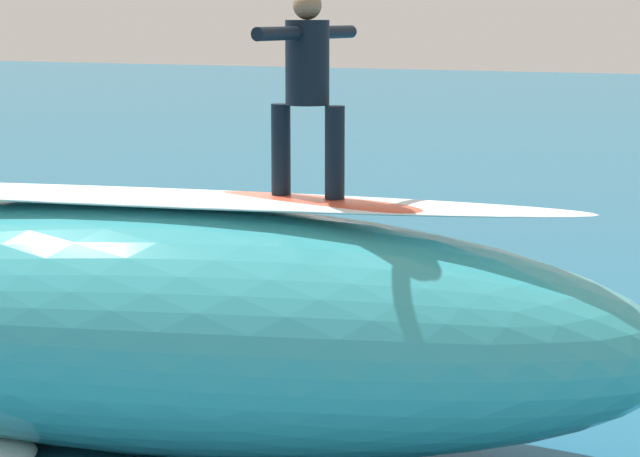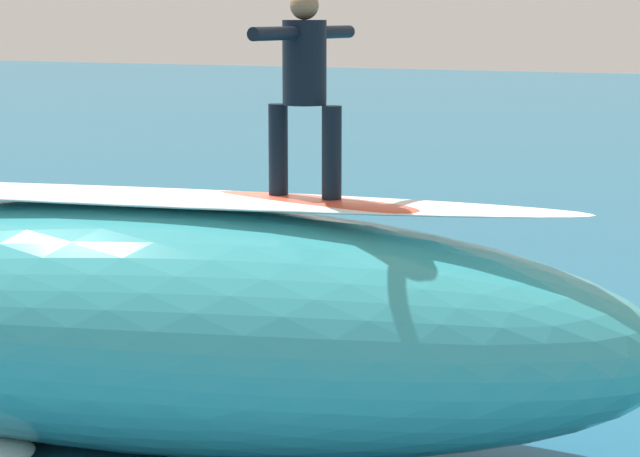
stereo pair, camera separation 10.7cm
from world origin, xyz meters
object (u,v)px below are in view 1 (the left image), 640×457
Objects in this scene: surfboard_riding at (308,203)px; surfer_riding at (307,78)px; surfboard_paddling at (328,317)px; surfer_paddling at (335,303)px.

surfboard_riding is 0.90m from surfer_riding.
surfboard_paddling is at bearing -64.45° from surfer_riding.
surfboard_paddling is (1.63, -3.80, -2.79)m from surfer_riding.
surfer_riding is 4.79m from surfer_paddling.
surfer_riding reaches higher than surfboard_riding.
surfboard_riding is 1.33× the size of surfer_riding.
surfboard_riding is at bearing 144.71° from surfer_paddling.
surfer_paddling reaches higher than surfboard_paddling.
surfer_paddling is at bearing -65.54° from surfer_riding.
surfer_riding is (0.00, 0.00, 0.90)m from surfboard_riding.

